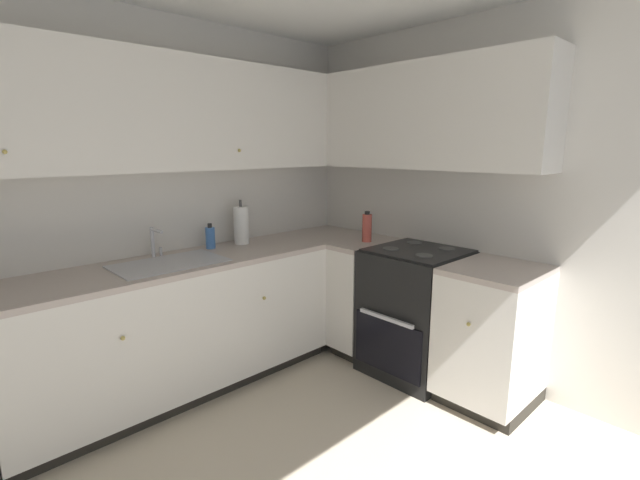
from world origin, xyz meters
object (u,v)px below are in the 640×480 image
Objects in this scene: paper_towel_roll at (241,225)px; oil_bottle at (367,228)px; oven_range at (416,311)px; soap_bottle at (210,238)px.

oil_bottle is at bearing -39.13° from paper_towel_roll.
paper_towel_roll reaches higher than oven_range.
soap_bottle is at bearing 147.90° from oil_bottle.
oil_bottle reaches higher than oven_range.
soap_bottle is 0.26m from paper_towel_roll.
paper_towel_roll is 0.95m from oil_bottle.
soap_bottle is at bearing 175.44° from paper_towel_roll.
oven_range is 4.45× the size of oil_bottle.
paper_towel_roll is (-0.76, 1.06, 0.58)m from oven_range.
oven_range is at bearing -54.48° from paper_towel_roll.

